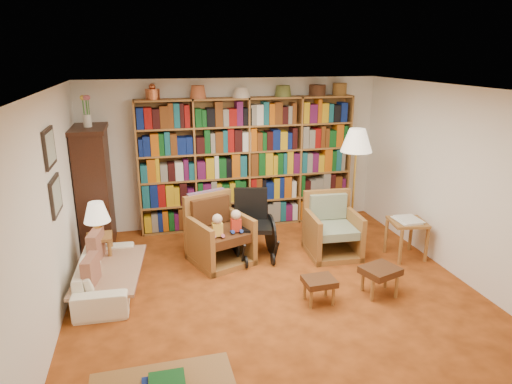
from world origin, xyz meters
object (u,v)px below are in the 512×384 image
object	(u,v)px
sofa	(106,273)
armchair_leather	(219,234)
footstool_a	(319,283)
footstool_b	(380,272)
side_table_papers	(407,227)
side_table_lamp	(100,247)
floor_lamp	(356,145)
armchair_sage	(330,230)
wheelchair	(253,226)

from	to	relation	value
sofa	armchair_leather	distance (m)	1.64
footstool_a	footstool_b	xyz separation A→B (m)	(0.80, 0.00, 0.04)
side_table_papers	footstool_a	bearing A→B (deg)	-152.04
footstool_a	side_table_lamp	bearing A→B (deg)	151.03
armchair_leather	footstool_b	size ratio (longest dim) A/B	1.98
armchair_leather	floor_lamp	xyz separation A→B (m)	(2.15, 0.17, 1.16)
armchair_sage	floor_lamp	bearing A→B (deg)	32.95
floor_lamp	side_table_papers	distance (m)	1.42
side_table_lamp	sofa	bearing A→B (deg)	-79.09
floor_lamp	side_table_lamp	bearing A→B (deg)	-176.69
sofa	wheelchair	size ratio (longest dim) A/B	1.56
armchair_leather	wheelchair	bearing A→B (deg)	1.49
wheelchair	armchair_leather	bearing A→B (deg)	-178.51
wheelchair	footstool_b	size ratio (longest dim) A/B	1.91
armchair_sage	wheelchair	distance (m)	1.17
side_table_lamp	armchair_leather	xyz separation A→B (m)	(1.63, 0.05, 0.01)
footstool_a	footstool_b	bearing A→B (deg)	0.16
footstool_b	armchair_sage	bearing A→B (deg)	94.61
side_table_papers	floor_lamp	bearing A→B (deg)	124.30
side_table_lamp	side_table_papers	xyz separation A→B (m)	(4.30, -0.54, 0.09)
side_table_lamp	side_table_papers	world-z (taller)	side_table_papers
armchair_leather	footstool_b	world-z (taller)	armchair_leather
sofa	armchair_sage	distance (m)	3.22
sofa	armchair_sage	world-z (taller)	armchair_sage
floor_lamp	side_table_papers	size ratio (longest dim) A/B	3.02
armchair_leather	side_table_lamp	bearing A→B (deg)	-178.27
armchair_sage	wheelchair	bearing A→B (deg)	171.94
side_table_lamp	wheelchair	size ratio (longest dim) A/B	0.54
footstool_a	floor_lamp	bearing A→B (deg)	54.41
wheelchair	footstool_b	xyz separation A→B (m)	(1.26, -1.50, -0.16)
side_table_lamp	footstool_a	xyz separation A→B (m)	(2.60, -1.44, -0.12)
sofa	floor_lamp	xyz separation A→B (m)	(3.69, 0.74, 1.33)
footstool_a	side_table_papers	bearing A→B (deg)	27.96
side_table_lamp	armchair_leather	world-z (taller)	armchair_leather
sofa	footstool_a	size ratio (longest dim) A/B	4.09
armchair_sage	wheelchair	size ratio (longest dim) A/B	0.91
wheelchair	floor_lamp	distance (m)	1.99
armchair_leather	wheelchair	world-z (taller)	wheelchair
sofa	armchair_sage	xyz separation A→B (m)	(3.19, 0.42, 0.12)
armchair_leather	armchair_sage	size ratio (longest dim) A/B	1.14
armchair_sage	footstool_b	xyz separation A→B (m)	(0.11, -1.34, -0.05)
sofa	side_table_lamp	distance (m)	0.55
armchair_sage	floor_lamp	world-z (taller)	floor_lamp
side_table_papers	footstool_b	world-z (taller)	side_table_papers
armchair_sage	footstool_b	world-z (taller)	armchair_sage
armchair_leather	floor_lamp	world-z (taller)	floor_lamp
sofa	footstool_a	xyz separation A→B (m)	(2.50, -0.92, 0.03)
armchair_sage	footstool_b	bearing A→B (deg)	-85.39
wheelchair	sofa	bearing A→B (deg)	-164.09
armchair_sage	floor_lamp	xyz separation A→B (m)	(0.49, 0.32, 1.21)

